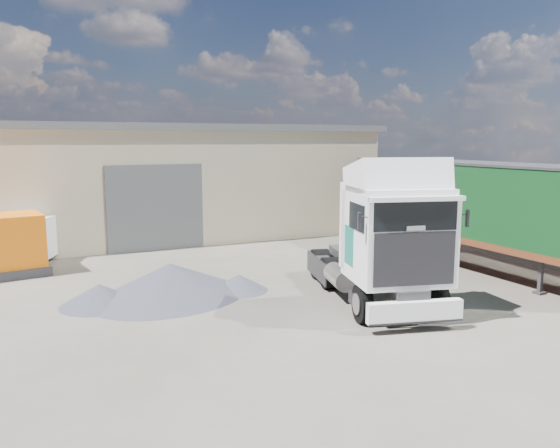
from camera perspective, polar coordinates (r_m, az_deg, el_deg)
name	(u,v)px	position (r m, az deg, el deg)	size (l,w,h in m)	color
ground	(309,311)	(15.04, 3.09, -9.06)	(120.00, 120.00, 0.00)	#2A2822
warehouse	(46,181)	(28.73, -23.26, 4.19)	(30.60, 12.60, 5.42)	#BBB390
brick_boundary_wall	(473,215)	(26.27, 19.47, 0.93)	(0.35, 26.00, 2.50)	brown
tractor_unit	(385,245)	(15.19, 10.95, -2.18)	(3.80, 6.56, 4.19)	black
box_trailer	(472,203)	(21.02, 19.44, 2.06)	(2.69, 11.54, 3.82)	#2D2D30
panel_van	(26,240)	(22.60, -24.97, -1.50)	(3.14, 4.58, 1.73)	black
gravel_heap	(167,282)	(16.49, -11.71, -5.93)	(6.75, 6.41, 1.02)	black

